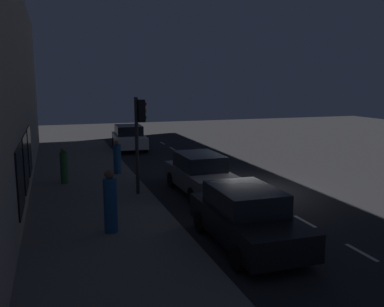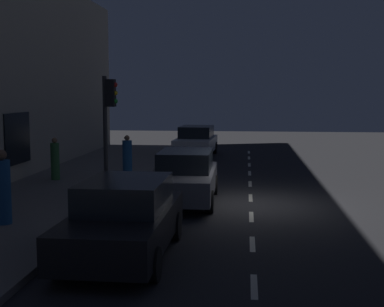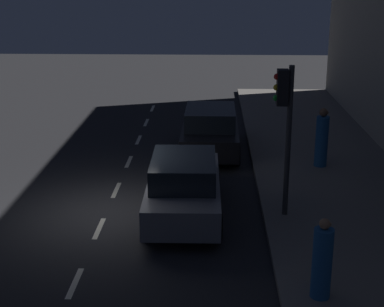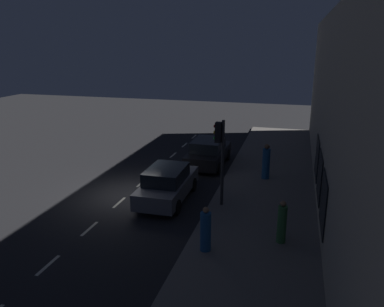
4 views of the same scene
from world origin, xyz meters
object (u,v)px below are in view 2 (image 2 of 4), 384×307
Objects in this scene: pedestrian_1 at (127,157)px; pedestrian_2 at (55,160)px; traffic_light at (109,112)px; parked_car_2 at (196,141)px; pedestrian_0 at (3,190)px; parked_car_0 at (185,177)px; parked_car_1 at (124,218)px.

pedestrian_2 is (2.43, 1.22, 0.01)m from pedestrian_1.
traffic_light is 11.95m from parked_car_2.
pedestrian_2 is at bearing 19.45° from pedestrian_0.
pedestrian_1 is at bearing -56.71° from parked_car_0.
parked_car_0 is 1.01× the size of parked_car_2.
parked_car_0 is 2.84× the size of pedestrian_2.
parked_car_0 is 1.00× the size of parked_car_1.
parked_car_2 is 2.80× the size of pedestrian_1.
traffic_light is 3.10m from parked_car_0.
pedestrian_0 is at bearing 66.72° from traffic_light.
parked_car_1 is 3.87m from pedestrian_0.
pedestrian_0 is (1.66, 3.86, -1.74)m from traffic_light.
parked_car_0 and parked_car_1 have the same top height.
parked_car_1 is at bearing 93.03° from parked_car_2.
pedestrian_0 reaches higher than parked_car_1.
parked_car_0 is at bearing 96.32° from parked_car_2.
pedestrian_2 is at bearing -43.92° from traffic_light.
pedestrian_2 reaches higher than parked_car_2.
parked_car_1 is at bearing 47.54° from pedestrian_2.
pedestrian_1 is at bearing 0.11° from pedestrian_0.
pedestrian_0 is 1.17× the size of pedestrian_1.
pedestrian_2 is at bearing 66.69° from parked_car_2.
parked_car_2 is (0.16, -17.31, -0.00)m from parked_car_1.
traffic_light reaches higher than pedestrian_2.
parked_car_2 is (-1.61, -11.68, -1.95)m from traffic_light.
pedestrian_2 is (2.75, -2.65, -1.87)m from traffic_light.
parked_car_2 is 8.04m from pedestrian_1.
pedestrian_2 is (5.15, -2.81, 0.08)m from parked_car_0.
traffic_light is 2.37× the size of pedestrian_1.
parked_car_1 is 1.01× the size of parked_car_2.
parked_car_1 is at bearing 82.68° from parked_car_0.
traffic_light is at bearing 84.64° from parked_car_2.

